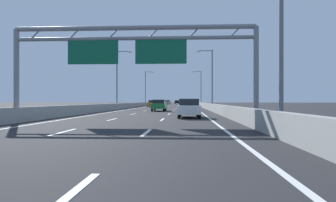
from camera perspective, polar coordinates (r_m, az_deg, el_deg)
The scene contains 52 objects.
ground_plane at distance 100.76m, azimuth 1.25°, elevation -0.71°, with size 260.00×260.00×0.00m, color #262628.
lane_dash_left_1 at distance 14.26m, azimuth -18.49°, elevation -5.37°, with size 0.16×3.00×0.01m, color white.
lane_dash_left_2 at distance 22.84m, azimuth -10.10°, elevation -3.33°, with size 0.16×3.00×0.01m, color white.
lane_dash_left_3 at distance 31.66m, azimuth -6.34°, elevation -2.38°, with size 0.16×3.00×0.01m, color white.
lane_dash_left_4 at distance 40.56m, azimuth -4.23°, elevation -1.84°, with size 0.16×3.00×0.01m, color white.
lane_dash_left_5 at distance 49.49m, azimuth -2.88°, elevation -1.50°, with size 0.16×3.00×0.01m, color white.
lane_dash_left_6 at distance 58.44m, azimuth -1.95°, elevation -1.26°, with size 0.16×3.00×0.01m, color white.
lane_dash_left_7 at distance 67.41m, azimuth -1.26°, elevation -1.08°, with size 0.16×3.00×0.01m, color white.
lane_dash_left_8 at distance 76.38m, azimuth -0.73°, elevation -0.95°, with size 0.16×3.00×0.01m, color white.
lane_dash_left_9 at distance 85.36m, azimuth -0.32°, elevation -0.84°, with size 0.16×3.00×0.01m, color white.
lane_dash_left_10 at distance 94.35m, azimuth 0.02°, elevation -0.76°, with size 0.16×3.00×0.01m, color white.
lane_dash_left_11 at distance 103.33m, azimuth 0.30°, elevation -0.69°, with size 0.16×3.00×0.01m, color white.
lane_dash_left_12 at distance 112.32m, azimuth 0.53°, elevation -0.63°, with size 0.16×3.00×0.01m, color white.
lane_dash_left_13 at distance 121.31m, azimuth 0.73°, elevation -0.57°, with size 0.16×3.00×0.01m, color white.
lane_dash_left_14 at distance 130.31m, azimuth 0.90°, elevation -0.53°, with size 0.16×3.00×0.01m, color white.
lane_dash_left_15 at distance 139.30m, azimuth 1.05°, elevation -0.49°, with size 0.16×3.00×0.01m, color white.
lane_dash_left_16 at distance 148.29m, azimuth 1.18°, elevation -0.46°, with size 0.16×3.00×0.01m, color white.
lane_dash_left_17 at distance 157.29m, azimuth 1.30°, elevation -0.43°, with size 0.16×3.00×0.01m, color white.
lane_dash_right_0 at distance 4.70m, azimuth -18.27°, elevation -16.63°, with size 0.16×3.00×0.01m, color white.
lane_dash_right_1 at distance 13.36m, azimuth -3.92°, elevation -5.74°, with size 0.16×3.00×0.01m, color white.
lane_dash_right_2 at distance 22.29m, azimuth -1.04°, elevation -3.41°, with size 0.16×3.00×0.01m, color white.
lane_dash_right_3 at distance 31.26m, azimuth 0.18°, elevation -2.41°, with size 0.16×3.00×0.01m, color white.
lane_dash_right_4 at distance 40.25m, azimuth 0.86°, elevation -1.86°, with size 0.16×3.00×0.01m, color white.
lane_dash_right_5 at distance 49.24m, azimuth 1.29°, elevation -1.51°, with size 0.16×3.00×0.01m, color white.
lane_dash_right_6 at distance 58.23m, azimuth 1.58°, elevation -1.27°, with size 0.16×3.00×0.01m, color white.
lane_dash_right_7 at distance 67.23m, azimuth 1.80°, elevation -1.09°, with size 0.16×3.00×0.01m, color white.
lane_dash_right_8 at distance 76.22m, azimuth 1.97°, elevation -0.95°, with size 0.16×3.00×0.01m, color white.
lane_dash_right_9 at distance 85.22m, azimuth 2.10°, elevation -0.84°, with size 0.16×3.00×0.01m, color white.
lane_dash_right_10 at distance 94.22m, azimuth 2.21°, elevation -0.76°, with size 0.16×3.00×0.01m, color white.
lane_dash_right_11 at distance 103.21m, azimuth 2.29°, elevation -0.69°, with size 0.16×3.00×0.01m, color white.
lane_dash_right_12 at distance 112.21m, azimuth 2.37°, elevation -0.63°, with size 0.16×3.00×0.01m, color white.
lane_dash_right_13 at distance 121.21m, azimuth 2.43°, elevation -0.57°, with size 0.16×3.00×0.01m, color white.
lane_dash_right_14 at distance 130.21m, azimuth 2.48°, elevation -0.53°, with size 0.16×3.00×0.01m, color white.
lane_dash_right_15 at distance 139.21m, azimuth 2.53°, elevation -0.49°, with size 0.16×3.00×0.01m, color white.
lane_dash_right_16 at distance 148.21m, azimuth 2.57°, elevation -0.46°, with size 0.16×3.00×0.01m, color white.
lane_dash_right_17 at distance 157.21m, azimuth 2.61°, elevation -0.43°, with size 0.16×3.00×0.01m, color white.
edge_line_left at distance 89.13m, azimuth -2.39°, elevation -0.80°, with size 0.16×176.00×0.01m, color white.
edge_line_right at distance 88.72m, azimuth 4.37°, elevation -0.81°, with size 0.16×176.00×0.01m, color white.
barrier_left at distance 111.18m, azimuth -2.13°, elevation -0.39°, with size 0.45×220.00×0.95m.
barrier_right at distance 110.75m, azimuth 4.99°, elevation -0.39°, with size 0.45×220.00×0.95m.
sign_gantry at distance 21.27m, azimuth -6.55°, elevation 9.43°, with size 16.42×0.36×6.36m.
streetlamp_right_near at distance 15.30m, azimuth 19.00°, elevation 15.37°, with size 2.58×0.28×9.50m.
streetlamp_left_mid at distance 51.75m, azimuth -9.01°, elevation 4.54°, with size 2.58×0.28×9.50m.
streetlamp_right_mid at distance 50.74m, azimuth 7.76°, elevation 4.63°, with size 2.58×0.28×9.50m.
streetlamp_left_far at distance 87.41m, azimuth -3.97°, elevation 2.71°, with size 2.58×0.28×9.50m.
streetlamp_right_far at distance 86.82m, azimuth 5.86°, elevation 2.73°, with size 2.58×0.28×9.50m.
green_car at distance 41.14m, azimuth -1.63°, elevation -0.76°, with size 1.72×4.42×1.49m.
silver_car at distance 113.43m, azimuth -0.45°, elevation -0.25°, with size 1.87×4.42×1.44m.
orange_car at distance 66.65m, azimuth -2.80°, elevation -0.45°, with size 1.85×4.66×1.46m.
white_car at distance 25.22m, azimuth 3.83°, elevation -1.27°, with size 1.74×4.63×1.51m.
black_car at distance 125.88m, azimuth 1.64°, elevation -0.20°, with size 1.89×4.13×1.49m.
yellow_car at distance 124.72m, azimuth -0.03°, elevation -0.20°, with size 1.83×4.47×1.53m.
Camera 1 is at (3.45, -0.69, 1.36)m, focal length 33.56 mm.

